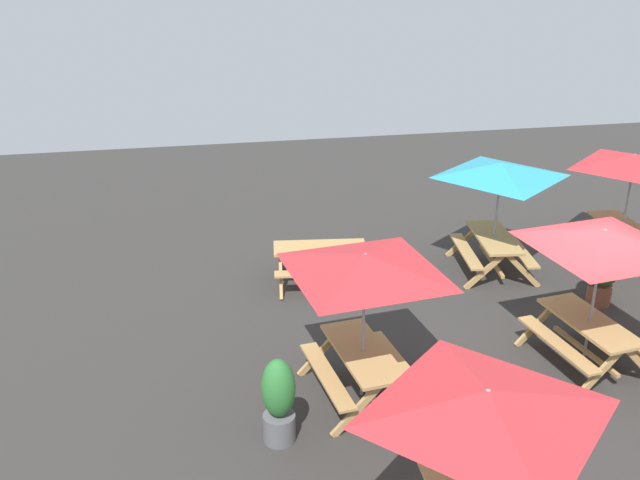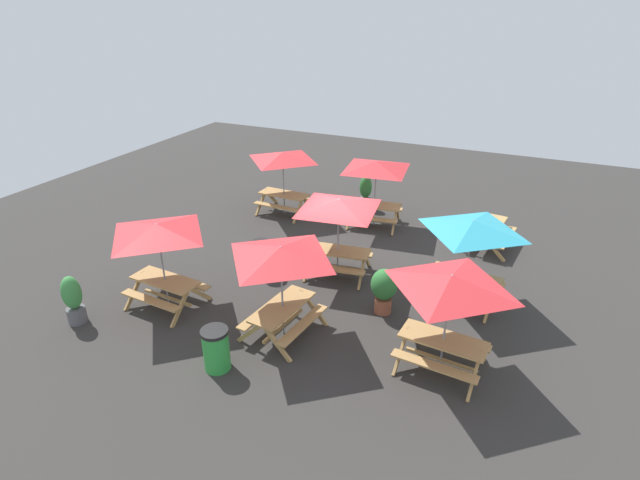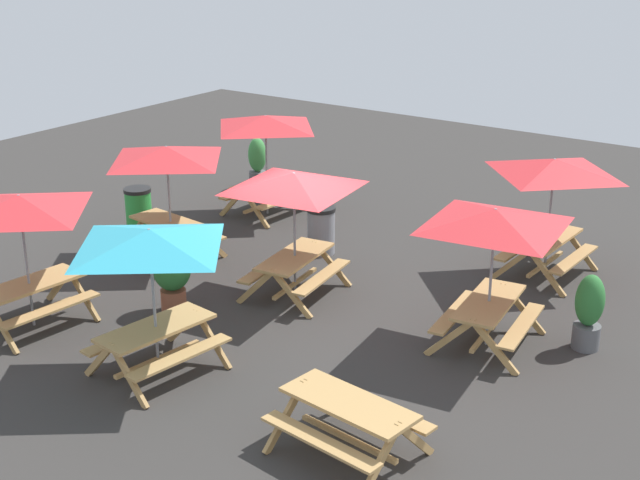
{
  "view_description": "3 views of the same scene",
  "coord_description": "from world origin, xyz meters",
  "px_view_note": "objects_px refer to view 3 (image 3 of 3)",
  "views": [
    {
      "loc": [
        8.81,
        -5.82,
        6.24
      ],
      "look_at": [
        -3.65,
        -3.34,
        0.9
      ],
      "focal_mm": 40.0,
      "sensor_mm": 36.0,
      "label": 1
    },
    {
      "loc": [
        -4.6,
        11.84,
        7.19
      ],
      "look_at": [
        0.65,
        0.1,
        0.9
      ],
      "focal_mm": 28.0,
      "sensor_mm": 36.0,
      "label": 2
    },
    {
      "loc": [
        -11.9,
        -8.65,
        6.55
      ],
      "look_at": [
        0.65,
        0.1,
        0.9
      ],
      "focal_mm": 50.0,
      "sensor_mm": 36.0,
      "label": 3
    }
  ],
  "objects_px": {
    "picnic_table_1": "(150,249)",
    "trash_bin_gray": "(321,230)",
    "trash_bin_green": "(139,210)",
    "picnic_table_6": "(553,175)",
    "picnic_table_0": "(349,415)",
    "potted_plant_0": "(589,311)",
    "picnic_table_2": "(21,213)",
    "picnic_table_5": "(266,129)",
    "potted_plant_1": "(257,162)",
    "picnic_table_7": "(167,162)",
    "picnic_table_3": "(494,228)",
    "picnic_table_4": "(294,190)",
    "potted_plant_2": "(172,274)"
  },
  "relations": [
    {
      "from": "picnic_table_0",
      "to": "picnic_table_1",
      "type": "xyz_separation_m",
      "value": [
        0.17,
        3.54,
        1.43
      ]
    },
    {
      "from": "picnic_table_0",
      "to": "picnic_table_4",
      "type": "xyz_separation_m",
      "value": [
        3.7,
        3.57,
        1.43
      ]
    },
    {
      "from": "picnic_table_6",
      "to": "potted_plant_2",
      "type": "bearing_deg",
      "value": 140.39
    },
    {
      "from": "picnic_table_2",
      "to": "picnic_table_3",
      "type": "relative_size",
      "value": 0.83
    },
    {
      "from": "potted_plant_2",
      "to": "trash_bin_gray",
      "type": "bearing_deg",
      "value": -7.43
    },
    {
      "from": "picnic_table_3",
      "to": "trash_bin_gray",
      "type": "height_order",
      "value": "picnic_table_3"
    },
    {
      "from": "trash_bin_green",
      "to": "potted_plant_2",
      "type": "height_order",
      "value": "potted_plant_2"
    },
    {
      "from": "picnic_table_3",
      "to": "potted_plant_1",
      "type": "xyz_separation_m",
      "value": [
        4.75,
        8.5,
        -1.34
      ]
    },
    {
      "from": "picnic_table_5",
      "to": "picnic_table_7",
      "type": "bearing_deg",
      "value": -173.39
    },
    {
      "from": "picnic_table_1",
      "to": "potted_plant_1",
      "type": "height_order",
      "value": "picnic_table_1"
    },
    {
      "from": "potted_plant_1",
      "to": "potted_plant_2",
      "type": "relative_size",
      "value": 1.06
    },
    {
      "from": "picnic_table_5",
      "to": "picnic_table_3",
      "type": "bearing_deg",
      "value": -110.6
    },
    {
      "from": "trash_bin_gray",
      "to": "trash_bin_green",
      "type": "bearing_deg",
      "value": 106.85
    },
    {
      "from": "trash_bin_green",
      "to": "potted_plant_2",
      "type": "xyz_separation_m",
      "value": [
        -2.58,
        -3.48,
        0.2
      ]
    },
    {
      "from": "picnic_table_3",
      "to": "picnic_table_7",
      "type": "xyz_separation_m",
      "value": [
        -0.07,
        6.85,
        0.0
      ]
    },
    {
      "from": "picnic_table_3",
      "to": "picnic_table_4",
      "type": "relative_size",
      "value": 1.0
    },
    {
      "from": "picnic_table_7",
      "to": "trash_bin_gray",
      "type": "distance_m",
      "value": 3.36
    },
    {
      "from": "picnic_table_7",
      "to": "potted_plant_1",
      "type": "bearing_deg",
      "value": -63.94
    },
    {
      "from": "picnic_table_2",
      "to": "potted_plant_2",
      "type": "height_order",
      "value": "picnic_table_2"
    },
    {
      "from": "picnic_table_2",
      "to": "picnic_table_3",
      "type": "bearing_deg",
      "value": -55.32
    },
    {
      "from": "picnic_table_1",
      "to": "picnic_table_2",
      "type": "distance_m",
      "value": 2.89
    },
    {
      "from": "picnic_table_4",
      "to": "picnic_table_6",
      "type": "bearing_deg",
      "value": -51.7
    },
    {
      "from": "picnic_table_4",
      "to": "picnic_table_0",
      "type": "bearing_deg",
      "value": -143.69
    },
    {
      "from": "trash_bin_green",
      "to": "picnic_table_6",
      "type": "bearing_deg",
      "value": -71.79
    },
    {
      "from": "potted_plant_1",
      "to": "picnic_table_5",
      "type": "bearing_deg",
      "value": -135.48
    },
    {
      "from": "trash_bin_green",
      "to": "picnic_table_7",
      "type": "bearing_deg",
      "value": -113.4
    },
    {
      "from": "potted_plant_1",
      "to": "potted_plant_2",
      "type": "distance_m",
      "value": 7.54
    },
    {
      "from": "picnic_table_1",
      "to": "trash_bin_gray",
      "type": "xyz_separation_m",
      "value": [
        5.54,
        0.86,
        -1.49
      ]
    },
    {
      "from": "trash_bin_gray",
      "to": "potted_plant_0",
      "type": "distance_m",
      "value": 5.98
    },
    {
      "from": "potted_plant_0",
      "to": "picnic_table_5",
      "type": "bearing_deg",
      "value": 73.78
    },
    {
      "from": "picnic_table_6",
      "to": "picnic_table_0",
      "type": "bearing_deg",
      "value": -176.34
    },
    {
      "from": "potted_plant_1",
      "to": "potted_plant_2",
      "type": "bearing_deg",
      "value": -152.53
    },
    {
      "from": "picnic_table_0",
      "to": "potted_plant_0",
      "type": "xyz_separation_m",
      "value": [
        4.65,
        -1.48,
        0.08
      ]
    },
    {
      "from": "picnic_table_6",
      "to": "trash_bin_green",
      "type": "distance_m",
      "value": 8.73
    },
    {
      "from": "potted_plant_0",
      "to": "potted_plant_2",
      "type": "distance_m",
      "value": 6.93
    },
    {
      "from": "trash_bin_gray",
      "to": "potted_plant_0",
      "type": "bearing_deg",
      "value": -100.23
    },
    {
      "from": "picnic_table_1",
      "to": "picnic_table_7",
      "type": "bearing_deg",
      "value": 48.91
    },
    {
      "from": "picnic_table_2",
      "to": "picnic_table_6",
      "type": "height_order",
      "value": "same"
    },
    {
      "from": "potted_plant_1",
      "to": "picnic_table_2",
      "type": "bearing_deg",
      "value": -167.1
    },
    {
      "from": "picnic_table_2",
      "to": "picnic_table_5",
      "type": "bearing_deg",
      "value": 8.74
    },
    {
      "from": "picnic_table_1",
      "to": "picnic_table_4",
      "type": "distance_m",
      "value": 3.53
    },
    {
      "from": "picnic_table_6",
      "to": "potted_plant_2",
      "type": "distance_m",
      "value": 7.17
    },
    {
      "from": "potted_plant_2",
      "to": "picnic_table_3",
      "type": "bearing_deg",
      "value": -68.93
    },
    {
      "from": "trash_bin_gray",
      "to": "picnic_table_6",
      "type": "bearing_deg",
      "value": -70.52
    },
    {
      "from": "picnic_table_4",
      "to": "picnic_table_6",
      "type": "distance_m",
      "value": 4.85
    },
    {
      "from": "picnic_table_7",
      "to": "potted_plant_1",
      "type": "relative_size",
      "value": 1.83
    },
    {
      "from": "potted_plant_0",
      "to": "potted_plant_1",
      "type": "bearing_deg",
      "value": 68.1
    },
    {
      "from": "picnic_table_1",
      "to": "picnic_table_4",
      "type": "bearing_deg",
      "value": 8.16
    },
    {
      "from": "picnic_table_3",
      "to": "picnic_table_7",
      "type": "bearing_deg",
      "value": 83.43
    },
    {
      "from": "picnic_table_0",
      "to": "trash_bin_green",
      "type": "xyz_separation_m",
      "value": [
        4.5,
        8.38,
        -0.07
      ]
    }
  ]
}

